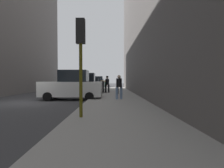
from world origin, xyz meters
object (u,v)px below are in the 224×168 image
parked_black_suv (84,84)px  fire_hydrant (100,89)px  parked_blue_sedan (91,84)px  parked_dark_green_sedan (94,83)px  traffic_light (81,46)px  pedestrian_in_tan_coat (119,84)px  parked_red_hatchback (99,82)px  parked_white_van (72,86)px  parked_bronze_suv (97,82)px  duffel_bag (99,96)px  pedestrian_with_fedora (107,83)px  pedestrian_in_jeans (119,86)px

parked_black_suv → fire_hydrant: size_ratio=6.54×
parked_blue_sedan → fire_hydrant: size_ratio=6.06×
parked_dark_green_sedan → traffic_light: traffic_light is taller
pedestrian_in_tan_coat → parked_red_hatchback: bearing=98.0°
parked_black_suv → pedestrian_in_tan_coat: parked_black_suv is taller
parked_white_van → parked_dark_green_sedan: (0.00, 18.23, -0.18)m
parked_bronze_suv → duffel_bag: bearing=-85.2°
parked_black_suv → fire_hydrant: 1.95m
pedestrian_with_fedora → fire_hydrant: bearing=-175.2°
traffic_light → pedestrian_in_jeans: bearing=74.1°
parked_red_hatchback → fire_hydrant: bearing=-86.0°
traffic_light → pedestrian_in_jeans: size_ratio=2.11×
parked_red_hatchback → traffic_light: traffic_light is taller
parked_red_hatchback → traffic_light: bearing=-87.2°
parked_blue_sedan → parked_red_hatchback: same height
parked_white_van → parked_blue_sedan: 12.58m
parked_white_van → parked_bronze_suv: 24.45m
pedestrian_in_tan_coat → pedestrian_in_jeans: size_ratio=1.00×
parked_bronze_suv → fire_hydrant: bearing=-84.6°
parked_bronze_suv → pedestrian_with_fedora: (2.58, -19.08, 0.10)m
parked_white_van → parked_black_suv: same height
parked_bronze_suv → fire_hydrant: (1.80, -19.15, -0.54)m
pedestrian_in_tan_coat → fire_hydrant: bearing=144.6°
pedestrian_with_fedora → parked_dark_green_sedan: bearing=101.4°
parked_blue_sedan → pedestrian_in_jeans: 14.01m
fire_hydrant → traffic_light: (0.05, -12.21, 2.26)m
parked_blue_sedan → pedestrian_with_fedora: bearing=-70.3°
duffel_bag → parked_black_suv: bearing=108.7°
parked_dark_green_sedan → pedestrian_with_fedora: 13.11m
pedestrian_in_tan_coat → duffel_bag: bearing=-113.1°
fire_hydrant → pedestrian_in_jeans: (1.74, -6.28, 0.61)m
parked_bronze_suv → pedestrian_in_jeans: bearing=-82.1°
fire_hydrant → traffic_light: bearing=-89.8°
parked_bronze_suv → pedestrian_in_tan_coat: 20.92m
parked_white_van → parked_red_hatchback: size_ratio=1.08×
parked_black_suv → pedestrian_with_fedora: parked_black_suv is taller
fire_hydrant → traffic_light: size_ratio=0.20×
duffel_bag → pedestrian_in_jeans: bearing=-26.7°
parked_white_van → fire_hydrant: parked_white_van is taller
parked_black_suv → pedestrian_with_fedora: size_ratio=2.59×
parked_blue_sedan → fire_hydrant: 7.50m
pedestrian_in_tan_coat → parked_black_suv: bearing=152.9°
duffel_bag → parked_white_van: bearing=173.7°
traffic_light → pedestrian_in_tan_coat: bearing=79.7°
parked_red_hatchback → traffic_light: (1.85, -37.87, 1.91)m
parked_blue_sedan → parked_black_suv: bearing=-90.0°
pedestrian_in_jeans → parked_bronze_suv: bearing=97.9°
parked_bronze_suv → parked_dark_green_sedan: bearing=-90.0°
parked_dark_green_sedan → traffic_light: size_ratio=1.18×
parked_dark_green_sedan → traffic_light: (1.85, -25.13, 1.91)m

